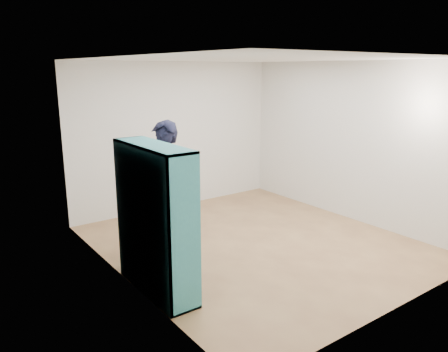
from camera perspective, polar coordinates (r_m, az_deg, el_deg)
floor at (r=6.46m, az=4.19°, el=-8.69°), size 4.50×4.50×0.00m
ceiling at (r=5.97m, az=4.64°, el=15.02°), size 4.50×4.50×0.00m
wall_left at (r=5.05m, az=-13.15°, el=0.05°), size 0.02×4.50×2.60m
wall_right at (r=7.52m, az=16.12°, el=4.32°), size 0.02×4.50×2.60m
wall_back at (r=7.90m, az=-6.27°, el=5.22°), size 4.00×0.02×2.60m
wall_front at (r=4.66m, az=22.67°, el=-1.81°), size 4.00×0.02×2.60m
bookshelf at (r=4.90m, az=-9.22°, el=-5.99°), size 0.37×1.27×1.69m
person at (r=5.88m, az=-7.56°, el=-1.64°), size 0.66×0.78×1.83m
smartphone at (r=5.78m, az=-9.10°, el=-0.75°), size 0.06×0.08×0.12m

